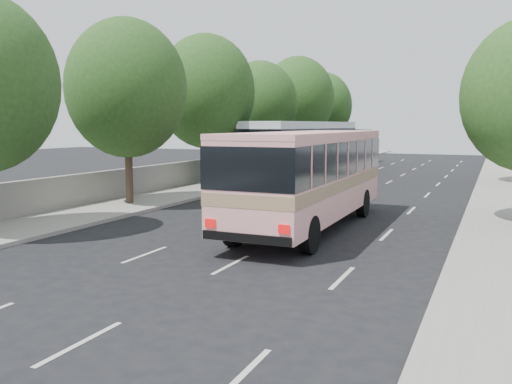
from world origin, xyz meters
The scene contains 15 objects.
ground centered at (0.00, 0.00, 0.00)m, with size 120.00×120.00×0.00m, color black.
sidewalk_left centered at (-8.50, 20.00, 0.07)m, with size 4.00×90.00×0.15m, color #9E998E.
sidewalk_right centered at (8.50, 20.00, 0.06)m, with size 4.00×90.00×0.12m, color #9E998E.
low_wall centered at (-10.30, 20.00, 0.90)m, with size 0.30×90.00×1.50m, color #9E998E.
tree_left_b centered at (-8.42, 5.94, 5.82)m, with size 5.70×5.70×8.88m.
tree_left_c centered at (-8.62, 13.94, 6.12)m, with size 6.00×6.00×9.35m.
tree_left_d centered at (-8.52, 21.94, 5.63)m, with size 5.52×5.52×8.60m.
tree_left_e centered at (-8.42, 29.94, 6.43)m, with size 6.30×6.30×9.82m.
tree_left_f centered at (-8.62, 37.94, 6.00)m, with size 5.88×5.88×9.16m.
pink_bus centered at (1.30, 4.00, 2.26)m, with size 2.96×11.41×3.64m.
pink_taxi centered at (-1.69, 6.91, 0.76)m, with size 1.78×4.43×1.51m, color #D0125B.
white_pickup centered at (-4.50, 11.74, 0.74)m, with size 2.08×5.12×1.49m, color white.
tour_coach_front centered at (-4.50, 20.13, 2.47)m, with size 3.84×13.88×4.11m.
tour_coach_rear centered at (-6.00, 36.98, 2.05)m, with size 2.82×11.45×3.41m.
taxi_roof_sign centered at (-1.69, 6.91, 1.60)m, with size 0.55×0.18×0.18m, color silver.
Camera 1 is at (7.67, -15.22, 3.90)m, focal length 38.00 mm.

